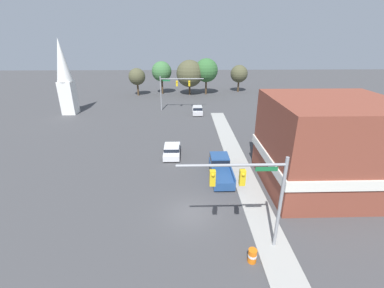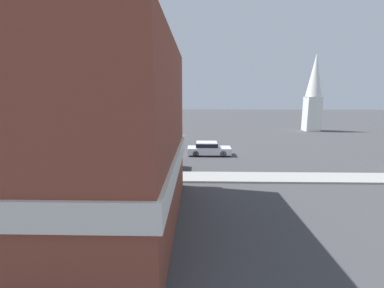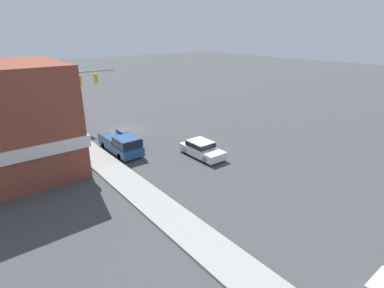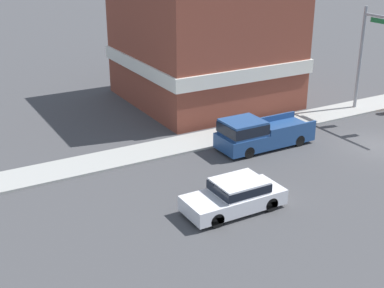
{
  "view_description": "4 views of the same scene",
  "coord_description": "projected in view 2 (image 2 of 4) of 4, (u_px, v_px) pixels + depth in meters",
  "views": [
    {
      "loc": [
        -0.38,
        -17.61,
        13.73
      ],
      "look_at": [
        0.36,
        10.0,
        2.12
      ],
      "focal_mm": 24.0,
      "sensor_mm": 36.0,
      "label": 1
    },
    {
      "loc": [
        24.6,
        10.35,
        6.16
      ],
      "look_at": [
        1.03,
        9.79,
        1.78
      ],
      "focal_mm": 24.0,
      "sensor_mm": 36.0,
      "label": 2
    },
    {
      "loc": [
        14.45,
        30.85,
        10.84
      ],
      "look_at": [
        1.0,
        13.92,
        2.64
      ],
      "focal_mm": 28.0,
      "sensor_mm": 36.0,
      "label": 3
    },
    {
      "loc": [
        -19.41,
        23.45,
        11.66
      ],
      "look_at": [
        1.44,
        11.65,
        1.96
      ],
      "focal_mm": 50.0,
      "sensor_mm": 36.0,
      "label": 4
    }
  ],
  "objects": [
    {
      "name": "pickup_truck_parked",
      "position": [
        151.0,
        159.0,
        22.01
      ],
      "size": [
        2.05,
        5.7,
        1.85
      ],
      "color": "black",
      "rests_on": "ground"
    },
    {
      "name": "ground_plane",
      "position": [
        94.0,
        159.0,
        25.54
      ],
      "size": [
        200.0,
        200.0,
        0.0
      ],
      "primitive_type": "plane",
      "color": "#424244"
    },
    {
      "name": "corner_brick_building",
      "position": [
        67.0,
        139.0,
        12.0
      ],
      "size": [
        11.29,
        10.45,
        8.63
      ],
      "color": "brown",
      "rests_on": "ground"
    },
    {
      "name": "near_signal_assembly",
      "position": [
        26.0,
        110.0,
        21.08
      ],
      "size": [
        6.9,
        0.49,
        6.99
      ],
      "color": "gray",
      "rests_on": "ground"
    },
    {
      "name": "church_steeple",
      "position": [
        314.0,
        91.0,
        45.52
      ],
      "size": [
        2.73,
        2.73,
        13.57
      ],
      "color": "white",
      "rests_on": "ground"
    },
    {
      "name": "car_lead",
      "position": [
        208.0,
        148.0,
        27.2
      ],
      "size": [
        1.94,
        4.55,
        1.42
      ],
      "color": "black",
      "rests_on": "ground"
    },
    {
      "name": "construction_barrel",
      "position": [
        16.0,
        164.0,
        21.74
      ],
      "size": [
        0.59,
        0.59,
        0.99
      ],
      "color": "orange",
      "rests_on": "ground"
    },
    {
      "name": "sidewalk_curb",
      "position": [
        65.0,
        176.0,
        19.93
      ],
      "size": [
        2.4,
        60.0,
        0.14
      ],
      "color": "#9E9E99",
      "rests_on": "ground"
    }
  ]
}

